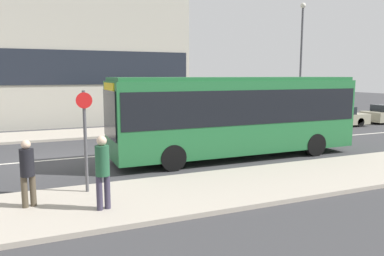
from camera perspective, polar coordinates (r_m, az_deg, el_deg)
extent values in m
plane|color=#3A3A3D|center=(16.22, -18.85, -4.50)|extent=(120.00, 120.00, 0.00)
cube|color=#B2A899|center=(10.19, -16.08, -11.39)|extent=(44.00, 3.50, 0.13)
cube|color=#B2A899|center=(22.35, -20.10, -1.04)|extent=(44.00, 3.50, 0.13)
cube|color=silver|center=(16.22, -18.85, -4.49)|extent=(41.80, 0.16, 0.01)
cube|color=#B7B2A3|center=(28.95, -15.49, 15.08)|extent=(13.13, 6.22, 14.18)
cube|color=#1E232D|center=(25.62, -14.26, 8.91)|extent=(12.60, 0.08, 2.20)
cube|color=#236B38|center=(15.57, 6.77, 1.90)|extent=(10.37, 2.44, 2.88)
cube|color=black|center=(15.53, 6.80, 3.48)|extent=(10.17, 2.47, 1.32)
cube|color=#236B38|center=(15.49, 6.86, 7.45)|extent=(10.22, 2.25, 0.14)
cube|color=black|center=(13.72, -12.43, 2.03)|extent=(0.05, 2.15, 1.73)
cube|color=yellow|center=(13.66, -12.56, 6.07)|extent=(0.04, 1.71, 0.32)
cylinder|color=black|center=(13.43, -2.94, -4.53)|extent=(0.96, 0.28, 0.96)
cylinder|color=black|center=(15.49, -5.78, -2.87)|extent=(0.96, 0.28, 0.96)
cylinder|color=black|center=(16.73, 18.23, -2.43)|extent=(0.96, 0.28, 0.96)
cylinder|color=black|center=(18.42, 13.68, -1.31)|extent=(0.96, 0.28, 0.96)
cube|color=navy|center=(23.53, 11.82, 0.75)|extent=(4.60, 1.85, 0.68)
cube|color=#21262B|center=(23.38, 11.59, 2.19)|extent=(2.53, 1.63, 0.52)
cylinder|color=black|center=(23.75, 15.79, 0.23)|extent=(0.60, 0.18, 0.60)
cylinder|color=black|center=(25.05, 13.40, 0.71)|extent=(0.60, 0.18, 0.60)
cylinder|color=black|center=(22.07, 10.01, -0.16)|extent=(0.60, 0.18, 0.60)
cylinder|color=black|center=(23.48, 7.79, 0.37)|extent=(0.60, 0.18, 0.60)
cube|color=#A39E84|center=(26.78, 20.87, 1.26)|extent=(4.59, 1.86, 0.68)
cube|color=#21262B|center=(26.62, 20.72, 2.52)|extent=(2.53, 1.63, 0.50)
cylinder|color=black|center=(27.23, 24.23, 0.79)|extent=(0.60, 0.18, 0.60)
cylinder|color=black|center=(28.38, 21.75, 1.19)|extent=(0.60, 0.18, 0.60)
cylinder|color=black|center=(25.22, 19.83, 0.50)|extent=(0.60, 0.18, 0.60)
cylinder|color=black|center=(26.46, 17.37, 0.94)|extent=(0.60, 0.18, 0.60)
cylinder|color=black|center=(30.43, 25.34, 1.42)|extent=(0.60, 0.18, 0.60)
cylinder|color=#4C4233|center=(10.29, -24.16, -8.91)|extent=(0.15, 0.15, 0.79)
cylinder|color=#4C4233|center=(10.34, -23.07, -8.78)|extent=(0.15, 0.15, 0.79)
cylinder|color=black|center=(10.14, -23.85, -4.84)|extent=(0.34, 0.34, 0.69)
sphere|color=beige|center=(10.05, -24.00, -2.31)|extent=(0.22, 0.22, 0.22)
cylinder|color=#383347|center=(9.58, -12.78, -9.45)|extent=(0.15, 0.15, 0.85)
cylinder|color=#383347|center=(9.51, -13.92, -9.62)|extent=(0.15, 0.15, 0.85)
cylinder|color=#235638|center=(9.34, -13.51, -4.87)|extent=(0.34, 0.34, 0.74)
sphere|color=beige|center=(9.24, -13.61, -1.90)|extent=(0.24, 0.24, 0.24)
cylinder|color=#4C4C51|center=(10.85, -15.93, -2.05)|extent=(0.09, 0.09, 2.86)
cylinder|color=red|center=(10.65, -16.13, 4.06)|extent=(0.44, 0.03, 0.44)
cylinder|color=#4C4C51|center=(26.88, 16.23, 9.04)|extent=(0.14, 0.14, 7.77)
sphere|color=silver|center=(27.27, 16.57, 17.46)|extent=(0.36, 0.36, 0.36)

